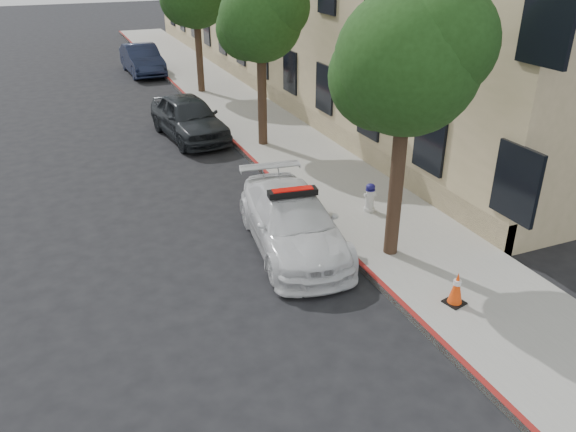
% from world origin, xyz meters
% --- Properties ---
extents(ground, '(120.00, 120.00, 0.00)m').
position_xyz_m(ground, '(0.00, 0.00, 0.00)').
color(ground, black).
rests_on(ground, ground).
extents(sidewalk, '(3.20, 50.00, 0.15)m').
position_xyz_m(sidewalk, '(3.60, 10.00, 0.07)').
color(sidewalk, gray).
rests_on(sidewalk, ground).
extents(curb_strip, '(0.12, 50.00, 0.15)m').
position_xyz_m(curb_strip, '(2.06, 10.00, 0.07)').
color(curb_strip, maroon).
rests_on(curb_strip, ground).
extents(tree_near, '(2.92, 2.82, 5.62)m').
position_xyz_m(tree_near, '(2.93, -2.01, 4.27)').
color(tree_near, black).
rests_on(tree_near, sidewalk).
extents(tree_mid, '(2.77, 2.64, 5.43)m').
position_xyz_m(tree_mid, '(2.93, 5.99, 4.16)').
color(tree_mid, black).
rests_on(tree_mid, sidewalk).
extents(police_car, '(2.38, 4.68, 1.45)m').
position_xyz_m(police_car, '(1.10, -0.73, 0.65)').
color(police_car, white).
rests_on(police_car, ground).
extents(parked_car_mid, '(2.23, 4.54, 1.49)m').
position_xyz_m(parked_car_mid, '(0.87, 7.98, 0.75)').
color(parked_car_mid, black).
rests_on(parked_car_mid, ground).
extents(parked_car_far, '(1.74, 4.57, 1.49)m').
position_xyz_m(parked_car_far, '(1.20, 19.44, 0.74)').
color(parked_car_far, black).
rests_on(parked_car_far, ground).
extents(fire_hydrant, '(0.31, 0.28, 0.74)m').
position_xyz_m(fire_hydrant, '(3.53, 0.00, 0.51)').
color(fire_hydrant, silver).
rests_on(fire_hydrant, sidewalk).
extents(traffic_cone, '(0.42, 0.42, 0.68)m').
position_xyz_m(traffic_cone, '(2.97, -4.15, 0.48)').
color(traffic_cone, black).
rests_on(traffic_cone, sidewalk).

